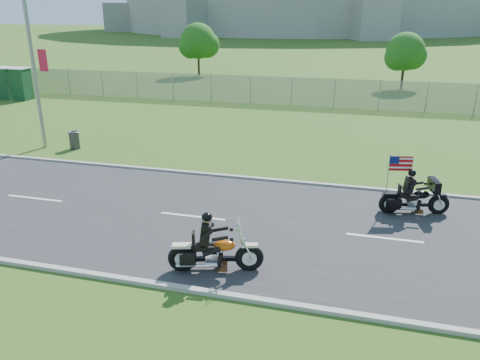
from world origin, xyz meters
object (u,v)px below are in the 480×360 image
(streetlight, at_px, (31,27))
(motorcycle_follow, at_px, (414,199))
(motorcycle_lead, at_px, (214,253))
(trash_can, at_px, (74,140))
(porta_toilet_b, at_px, (6,84))
(porta_toilet_a, at_px, (22,85))

(streetlight, xyz_separation_m, motorcycle_follow, (16.91, -4.07, -5.11))
(motorcycle_lead, bearing_deg, streetlight, 125.52)
(motorcycle_follow, bearing_deg, trash_can, 153.08)
(motorcycle_follow, relative_size, trash_can, 2.74)
(motorcycle_lead, bearing_deg, trash_can, 121.66)
(streetlight, height_order, motorcycle_follow, streetlight)
(streetlight, xyz_separation_m, motorcycle_lead, (11.70, -9.22, -5.12))
(porta_toilet_b, relative_size, trash_can, 2.76)
(porta_toilet_a, relative_size, porta_toilet_b, 1.00)
(streetlight, height_order, motorcycle_lead, streetlight)
(streetlight, xyz_separation_m, porta_toilet_a, (-10.02, 10.78, -4.49))
(porta_toilet_a, distance_m, motorcycle_follow, 30.76)
(motorcycle_follow, xyz_separation_m, trash_can, (-15.34, 4.00, -0.12))
(motorcycle_lead, xyz_separation_m, motorcycle_follow, (5.22, 5.15, 0.01))
(motorcycle_follow, distance_m, trash_can, 15.85)
(porta_toilet_b, distance_m, motorcycle_lead, 30.58)
(motorcycle_lead, relative_size, motorcycle_follow, 1.06)
(streetlight, xyz_separation_m, trash_can, (1.58, -0.07, -5.22))
(porta_toilet_b, height_order, motorcycle_follow, porta_toilet_b)
(porta_toilet_b, relative_size, motorcycle_follow, 1.01)
(porta_toilet_a, bearing_deg, motorcycle_follow, -28.87)
(porta_toilet_a, xyz_separation_m, trash_can, (11.59, -10.85, -0.73))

